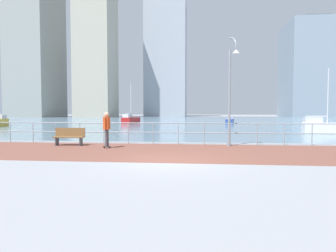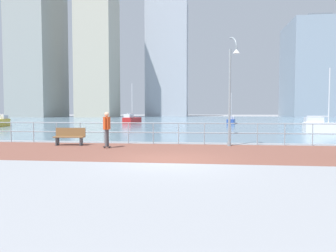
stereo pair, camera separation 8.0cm
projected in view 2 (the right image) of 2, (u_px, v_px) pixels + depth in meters
The scene contains 14 objects.
ground at pixel (194, 122), 50.46m from camera, with size 220.00×220.00×0.00m, color gray.
brick_paving at pixel (174, 151), 13.19m from camera, with size 28.00×5.99×0.01m, color brown.
harbor_water at pixel (195, 120), 60.83m from camera, with size 180.00×88.00×0.00m, color slate.
waterfront_railing at pixel (179, 129), 16.12m from camera, with size 25.25×0.06×1.18m.
lamppost at pixel (231, 86), 14.97m from camera, with size 0.53×0.75×5.56m.
skateboarder at pixel (107, 126), 14.37m from camera, with size 0.41×0.56×1.76m.
park_bench at pixel (70, 136), 15.58m from camera, with size 1.62×0.54×0.92m.
sailboat_blue at pixel (327, 127), 24.79m from camera, with size 3.92×1.42×5.41m.
sailboat_white at pixel (231, 121), 42.26m from camera, with size 1.52×3.27×4.42m.
sailboat_navy at pixel (132, 120), 43.51m from camera, with size 2.00×4.35×5.89m.
tower_slate at pixel (97, 42), 91.35m from camera, with size 10.88×11.92×48.20m.
tower_glass at pixel (167, 60), 106.51m from camera, with size 14.50×11.08×42.38m.
tower_steel at pixel (38, 45), 93.22m from camera, with size 12.17×16.91×47.05m.
tower_concrete at pixel (315, 70), 94.42m from camera, with size 17.46×17.98×31.76m.
Camera 2 is at (1.20, -10.61, 1.80)m, focal length 31.59 mm.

